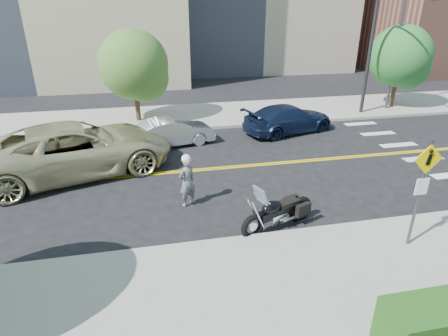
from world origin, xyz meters
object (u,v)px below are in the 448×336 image
at_px(motorcyclist, 187,180).
at_px(parked_car_silver, 172,132).
at_px(parked_car_blue, 289,119).
at_px(pedestrian_sign, 422,184).
at_px(suv, 77,149).
at_px(motorcycle, 279,205).

xyz_separation_m(motorcyclist, parked_car_silver, (-0.04, 5.76, -0.25)).
bearing_deg(parked_car_blue, pedestrian_sign, 161.35).
bearing_deg(suv, parked_car_silver, -75.34).
relative_size(motorcycle, parked_car_silver, 0.65).
relative_size(parked_car_silver, parked_car_blue, 0.80).
height_order(pedestrian_sign, motorcyclist, pedestrian_sign).
height_order(motorcycle, parked_car_silver, motorcycle).
height_order(pedestrian_sign, motorcycle, pedestrian_sign).
relative_size(motorcyclist, parked_car_blue, 0.37).
xyz_separation_m(pedestrian_sign, parked_car_blue, (0.38, 10.11, -1.26)).
height_order(motorcyclist, suv, suv).
bearing_deg(suv, motorcyclist, -148.70).
bearing_deg(suv, pedestrian_sign, -143.97).
height_order(motorcyclist, parked_car_silver, motorcyclist).
height_order(motorcyclist, parked_car_blue, motorcyclist).
bearing_deg(motorcycle, pedestrian_sign, -49.57).
height_order(suv, parked_car_blue, suv).
bearing_deg(parked_car_blue, motorcyclist, 121.03).
relative_size(motorcyclist, motorcycle, 0.71).
bearing_deg(parked_car_silver, motorcycle, -174.47).
xyz_separation_m(parked_car_silver, parked_car_blue, (5.98, 0.72, 0.06)).
bearing_deg(motorcyclist, parked_car_blue, -164.19).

